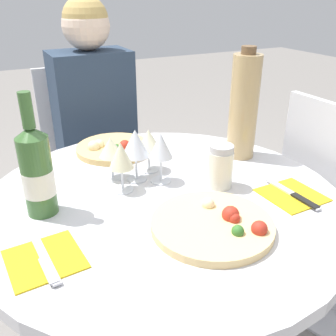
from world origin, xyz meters
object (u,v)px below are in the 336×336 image
at_px(tall_carafe, 244,107).
at_px(seated_diner, 103,157).
at_px(pizza_large, 214,224).
at_px(chair_behind_diner, 95,166).
at_px(wine_bottle, 37,172).
at_px(dining_table, 163,232).

bearing_deg(tall_carafe, seated_diner, 120.61).
distance_m(seated_diner, pizza_large, 0.89).
bearing_deg(seated_diner, tall_carafe, 120.61).
distance_m(pizza_large, tall_carafe, 0.48).
bearing_deg(tall_carafe, chair_behind_diner, 115.05).
height_order(pizza_large, wine_bottle, wine_bottle).
relative_size(pizza_large, wine_bottle, 0.94).
xyz_separation_m(chair_behind_diner, tall_carafe, (0.32, -0.69, 0.43)).
relative_size(chair_behind_diner, pizza_large, 3.11).
bearing_deg(seated_diner, dining_table, 87.09).
height_order(chair_behind_diner, wine_bottle, wine_bottle).
distance_m(dining_table, wine_bottle, 0.39).
bearing_deg(wine_bottle, pizza_large, -36.59).
height_order(seated_diner, tall_carafe, seated_diner).
height_order(chair_behind_diner, tall_carafe, tall_carafe).
xyz_separation_m(seated_diner, pizza_large, (0.01, -0.87, 0.17)).
xyz_separation_m(dining_table, seated_diner, (0.03, 0.67, -0.04)).
distance_m(dining_table, chair_behind_diner, 0.83).
distance_m(pizza_large, wine_bottle, 0.45).
xyz_separation_m(dining_table, tall_carafe, (0.36, 0.13, 0.29)).
relative_size(seated_diner, pizza_large, 4.14).
xyz_separation_m(wine_bottle, tall_carafe, (0.66, 0.06, 0.06)).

